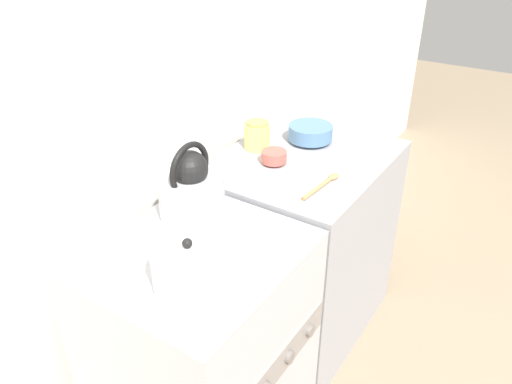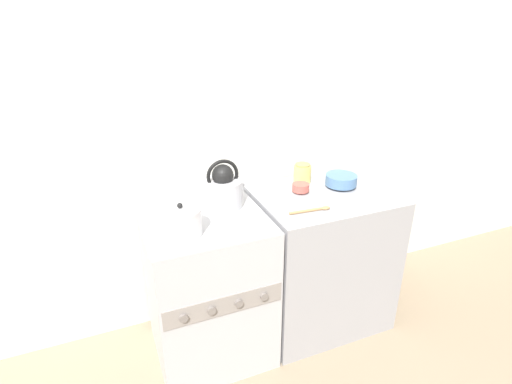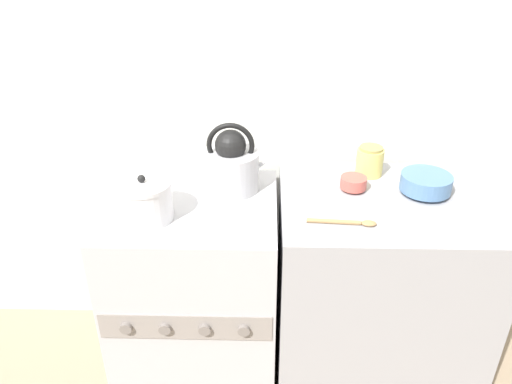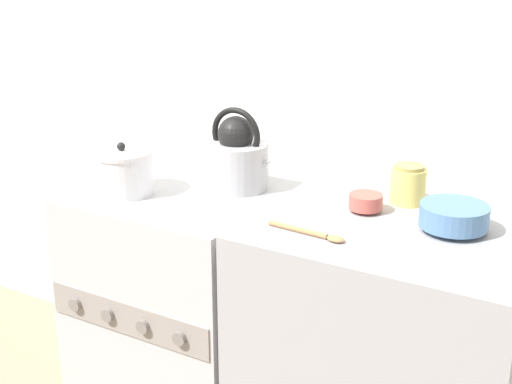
{
  "view_description": "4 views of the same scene",
  "coord_description": "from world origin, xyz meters",
  "px_view_note": "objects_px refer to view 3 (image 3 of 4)",
  "views": [
    {
      "loc": [
        -0.93,
        -0.55,
        1.82
      ],
      "look_at": [
        0.31,
        0.27,
        0.97
      ],
      "focal_mm": 35.0,
      "sensor_mm": 36.0,
      "label": 1
    },
    {
      "loc": [
        -0.46,
        -1.54,
        1.9
      ],
      "look_at": [
        0.29,
        0.28,
        1.02
      ],
      "focal_mm": 28.0,
      "sensor_mm": 36.0,
      "label": 2
    },
    {
      "loc": [
        0.29,
        -1.33,
        1.85
      ],
      "look_at": [
        0.25,
        0.3,
        0.95
      ],
      "focal_mm": 35.0,
      "sensor_mm": 36.0,
      "label": 3
    },
    {
      "loc": [
        1.36,
        -1.52,
        1.69
      ],
      "look_at": [
        0.3,
        0.29,
        0.95
      ],
      "focal_mm": 50.0,
      "sensor_mm": 36.0,
      "label": 4
    }
  ],
  "objects_px": {
    "kettle": "(232,165)",
    "storage_jar": "(370,161)",
    "small_ceramic_bowl": "(353,183)",
    "stove": "(197,296)",
    "cooking_pot": "(144,200)",
    "enamel_bowl": "(426,183)"
  },
  "relations": [
    {
      "from": "kettle",
      "to": "storage_jar",
      "type": "height_order",
      "value": "kettle"
    },
    {
      "from": "small_ceramic_bowl",
      "to": "stove",
      "type": "bearing_deg",
      "value": -170.64
    },
    {
      "from": "stove",
      "to": "cooking_pot",
      "type": "bearing_deg",
      "value": -144.33
    },
    {
      "from": "kettle",
      "to": "small_ceramic_bowl",
      "type": "xyz_separation_m",
      "value": [
        0.48,
        -0.03,
        -0.06
      ]
    },
    {
      "from": "kettle",
      "to": "storage_jar",
      "type": "bearing_deg",
      "value": 11.08
    },
    {
      "from": "stove",
      "to": "kettle",
      "type": "bearing_deg",
      "value": 41.21
    },
    {
      "from": "stove",
      "to": "small_ceramic_bowl",
      "type": "distance_m",
      "value": 0.8
    },
    {
      "from": "kettle",
      "to": "small_ceramic_bowl",
      "type": "distance_m",
      "value": 0.48
    },
    {
      "from": "kettle",
      "to": "small_ceramic_bowl",
      "type": "height_order",
      "value": "kettle"
    },
    {
      "from": "stove",
      "to": "small_ceramic_bowl",
      "type": "relative_size",
      "value": 8.72
    },
    {
      "from": "stove",
      "to": "enamel_bowl",
      "type": "distance_m",
      "value": 1.04
    },
    {
      "from": "kettle",
      "to": "storage_jar",
      "type": "xyz_separation_m",
      "value": [
        0.56,
        0.11,
        -0.03
      ]
    },
    {
      "from": "kettle",
      "to": "cooking_pot",
      "type": "height_order",
      "value": "kettle"
    },
    {
      "from": "cooking_pot",
      "to": "storage_jar",
      "type": "bearing_deg",
      "value": 21.98
    },
    {
      "from": "enamel_bowl",
      "to": "small_ceramic_bowl",
      "type": "xyz_separation_m",
      "value": [
        -0.27,
        0.02,
        -0.01
      ]
    },
    {
      "from": "cooking_pot",
      "to": "small_ceramic_bowl",
      "type": "bearing_deg",
      "value": 15.1
    },
    {
      "from": "enamel_bowl",
      "to": "storage_jar",
      "type": "relative_size",
      "value": 1.57
    },
    {
      "from": "small_ceramic_bowl",
      "to": "storage_jar",
      "type": "distance_m",
      "value": 0.16
    },
    {
      "from": "enamel_bowl",
      "to": "small_ceramic_bowl",
      "type": "bearing_deg",
      "value": 175.82
    },
    {
      "from": "cooking_pot",
      "to": "enamel_bowl",
      "type": "distance_m",
      "value": 1.06
    },
    {
      "from": "cooking_pot",
      "to": "enamel_bowl",
      "type": "xyz_separation_m",
      "value": [
        1.05,
        0.19,
        -0.02
      ]
    },
    {
      "from": "stove",
      "to": "storage_jar",
      "type": "bearing_deg",
      "value": 18.71
    }
  ]
}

